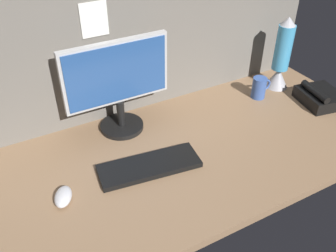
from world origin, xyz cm
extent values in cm
cube|color=#8C6B4C|center=(0.00, 0.00, -1.50)|extent=(180.00, 80.00, 3.00)
cube|color=slate|center=(0.00, 37.50, 30.31)|extent=(180.00, 5.00, 60.61)
cube|color=white|center=(-14.95, 34.70, 43.95)|extent=(10.51, 0.40, 13.05)
cylinder|color=black|center=(-11.60, 24.50, 0.90)|extent=(18.00, 18.00, 1.80)
cylinder|color=black|center=(-11.60, 24.50, 7.30)|extent=(3.20, 3.20, 11.00)
cube|color=#B7B7B7|center=(-11.60, 25.50, 25.57)|extent=(42.95, 2.40, 25.54)
cube|color=#264C8C|center=(-11.60, 24.10, 25.57)|extent=(40.55, 0.60, 23.14)
cube|color=black|center=(-12.61, -3.48, 1.00)|extent=(38.41, 17.85, 2.00)
ellipsoid|color=silver|center=(-44.50, -4.02, 1.70)|extent=(9.02, 11.05, 3.40)
cylinder|color=#38569E|center=(54.58, 16.48, 5.08)|extent=(6.49, 6.49, 10.16)
torus|color=#38569E|center=(58.62, 16.48, 5.59)|extent=(5.47, 1.00, 5.47)
cone|color=#A5A5AD|center=(69.43, 20.13, 4.89)|extent=(10.76, 10.76, 9.78)
cylinder|color=#3F99CC|center=(69.43, 20.13, 20.55)|extent=(7.83, 7.83, 21.53)
cone|color=#A5A5AD|center=(69.43, 20.13, 33.27)|extent=(7.04, 7.04, 3.91)
cube|color=black|center=(76.52, -1.04, 2.80)|extent=(20.16, 21.77, 5.60)
cylinder|color=black|center=(71.84, -1.04, 7.20)|extent=(6.25, 17.40, 3.20)
camera|label=1|loc=(-54.96, -95.05, 91.79)|focal=39.53mm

